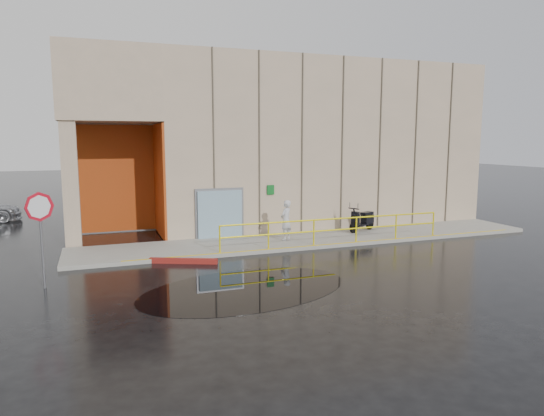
{
  "coord_description": "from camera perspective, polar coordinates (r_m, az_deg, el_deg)",
  "views": [
    {
      "loc": [
        -4.68,
        -13.88,
        4.3
      ],
      "look_at": [
        1.49,
        3.0,
        1.74
      ],
      "focal_mm": 32.0,
      "sensor_mm": 36.0,
      "label": 1
    }
  ],
  "objects": [
    {
      "name": "ground",
      "position": [
        15.27,
        -1.4,
        -8.25
      ],
      "size": [
        120.0,
        120.0,
        0.0
      ],
      "primitive_type": "plane",
      "color": "black",
      "rests_on": "ground"
    },
    {
      "name": "sidewalk",
      "position": [
        20.77,
        5.1,
        -3.66
      ],
      "size": [
        20.0,
        3.0,
        0.15
      ],
      "primitive_type": "cube",
      "color": "gray",
      "rests_on": "ground"
    },
    {
      "name": "building",
      "position": [
        26.72,
        1.4,
        7.9
      ],
      "size": [
        20.0,
        10.17,
        8.0
      ],
      "color": "tan",
      "rests_on": "ground"
    },
    {
      "name": "guardrail",
      "position": [
        19.57,
        7.47,
        -2.62
      ],
      "size": [
        9.56,
        0.06,
        1.03
      ],
      "color": "yellow",
      "rests_on": "sidewalk"
    },
    {
      "name": "person",
      "position": [
        19.97,
        1.66,
        -1.45
      ],
      "size": [
        0.72,
        0.69,
        1.67
      ],
      "primitive_type": "imported",
      "rotation": [
        0.0,
        0.0,
        3.8
      ],
      "color": "silver",
      "rests_on": "sidewalk"
    },
    {
      "name": "scooter",
      "position": [
        22.33,
        10.6,
        -0.72
      ],
      "size": [
        1.78,
        1.22,
        1.35
      ],
      "rotation": [
        0.0,
        0.0,
        0.43
      ],
      "color": "black",
      "rests_on": "sidewalk"
    },
    {
      "name": "stop_sign",
      "position": [
        15.29,
        -25.61,
        -1.21
      ],
      "size": [
        0.74,
        0.48,
        2.82
      ],
      "rotation": [
        0.0,
        0.0,
        0.16
      ],
      "color": "slate",
      "rests_on": "ground"
    },
    {
      "name": "red_curb",
      "position": [
        17.26,
        -10.38,
        -6.14
      ],
      "size": [
        2.27,
        1.14,
        0.18
      ],
      "primitive_type": "cube",
      "rotation": [
        0.0,
        0.0,
        -0.42
      ],
      "color": "maroon",
      "rests_on": "ground"
    },
    {
      "name": "puddle",
      "position": [
        14.22,
        -3.12,
        -9.49
      ],
      "size": [
        6.99,
        5.06,
        0.01
      ],
      "primitive_type": "cube",
      "rotation": [
        0.0,
        0.0,
        0.19
      ],
      "color": "black",
      "rests_on": "ground"
    }
  ]
}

